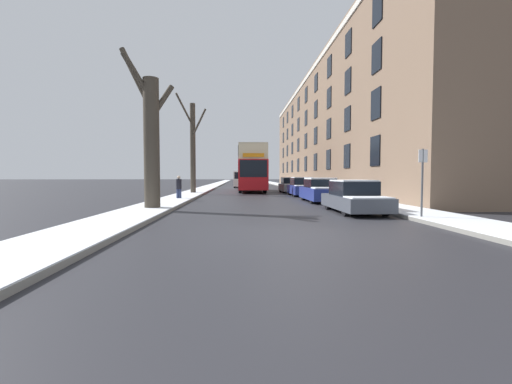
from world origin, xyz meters
TOP-DOWN VIEW (x-y plane):
  - ground_plane at (0.00, 0.00)m, footprint 320.00×320.00m
  - sidewalk_left at (-5.59, 53.00)m, footprint 2.19×130.00m
  - sidewalk_right at (5.59, 53.00)m, footprint 2.19×130.00m
  - terrace_facade_right at (11.18, 32.72)m, footprint 9.10×54.89m
  - bare_tree_left_0 at (-5.46, 6.51)m, footprint 2.43×1.29m
  - bare_tree_left_1 at (-5.45, 20.49)m, footprint 2.44×2.00m
  - double_decker_bus at (-0.30, 25.39)m, footprint 2.63×10.47m
  - parked_car_0 at (3.40, 5.42)m, footprint 1.78×4.45m
  - parked_car_1 at (3.40, 11.50)m, footprint 1.80×4.56m
  - parked_car_2 at (3.40, 17.81)m, footprint 1.70×4.33m
  - parked_car_3 at (3.40, 23.44)m, footprint 1.89×4.35m
  - oncoming_van at (-1.27, 37.97)m, footprint 1.96×5.66m
  - pedestrian_left_sidewalk at (-5.36, 12.94)m, footprint 0.34×0.34m
  - street_sign_post at (4.80, 2.51)m, footprint 0.32×0.07m

SIDE VIEW (x-z plane):
  - ground_plane at x=0.00m, z-range 0.00..0.00m
  - sidewalk_left at x=-5.59m, z-range 0.00..0.16m
  - sidewalk_right at x=5.59m, z-range 0.00..0.16m
  - parked_car_0 at x=3.40m, z-range -0.06..1.34m
  - parked_car_3 at x=3.40m, z-range -0.06..1.39m
  - parked_car_2 at x=3.40m, z-range -0.06..1.42m
  - parked_car_1 at x=3.40m, z-range -0.05..1.41m
  - pedestrian_left_sidewalk at x=-5.36m, z-range 0.08..1.66m
  - oncoming_van at x=-1.27m, z-range 0.10..2.26m
  - street_sign_post at x=4.80m, z-range 0.19..2.69m
  - double_decker_bus at x=-0.30m, z-range 0.30..4.76m
  - bare_tree_left_0 at x=-5.46m, z-range -0.36..6.93m
  - bare_tree_left_1 at x=-5.45m, z-range 0.02..8.27m
  - terrace_facade_right at x=11.18m, z-range 0.00..13.96m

